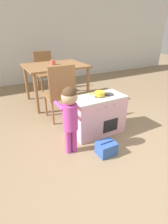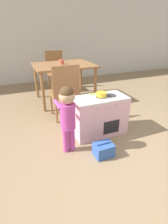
% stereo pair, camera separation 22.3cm
% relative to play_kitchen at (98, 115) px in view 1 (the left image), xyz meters
% --- Properties ---
extents(ground_plane, '(16.00, 16.00, 0.00)m').
position_rel_play_kitchen_xyz_m(ground_plane, '(-0.10, -0.96, -0.28)').
color(ground_plane, '#8E7556').
extents(wall_back, '(10.00, 0.06, 2.60)m').
position_rel_play_kitchen_xyz_m(wall_back, '(-0.10, 3.07, 1.02)').
color(wall_back, silver).
rests_on(wall_back, ground_plane).
extents(play_kitchen, '(0.73, 0.38, 0.56)m').
position_rel_play_kitchen_xyz_m(play_kitchen, '(0.00, 0.00, 0.00)').
color(play_kitchen, '#EAB2C6').
rests_on(play_kitchen, ground_plane).
extents(toy_pot, '(0.24, 0.14, 0.06)m').
position_rel_play_kitchen_xyz_m(toy_pot, '(0.01, 0.00, 0.32)').
color(toy_pot, yellow).
rests_on(toy_pot, play_kitchen).
extents(child_figure, '(0.20, 0.33, 0.83)m').
position_rel_play_kitchen_xyz_m(child_figure, '(-0.53, -0.23, 0.27)').
color(child_figure, '#BC429E').
rests_on(child_figure, ground_plane).
extents(toy_basket, '(0.22, 0.18, 0.18)m').
position_rel_play_kitchen_xyz_m(toy_basket, '(-0.18, -0.47, -0.20)').
color(toy_basket, '#335BB2').
rests_on(toy_basket, ground_plane).
extents(dining_table, '(1.14, 0.89, 0.74)m').
position_rel_play_kitchen_xyz_m(dining_table, '(-0.08, 1.41, 0.38)').
color(dining_table, olive).
rests_on(dining_table, ground_plane).
extents(dining_chair_near, '(0.42, 0.42, 0.90)m').
position_rel_play_kitchen_xyz_m(dining_chair_near, '(-0.31, 0.61, 0.20)').
color(dining_chair_near, olive).
rests_on(dining_chair_near, ground_plane).
extents(dining_chair_far, '(0.42, 0.42, 0.90)m').
position_rel_play_kitchen_xyz_m(dining_chair_far, '(-0.06, 2.18, 0.20)').
color(dining_chair_far, olive).
rests_on(dining_chair_far, ground_plane).
extents(cup_on_table, '(0.09, 0.09, 0.09)m').
position_rel_play_kitchen_xyz_m(cup_on_table, '(-0.11, 1.43, 0.51)').
color(cup_on_table, '#D15B4C').
rests_on(cup_on_table, dining_table).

